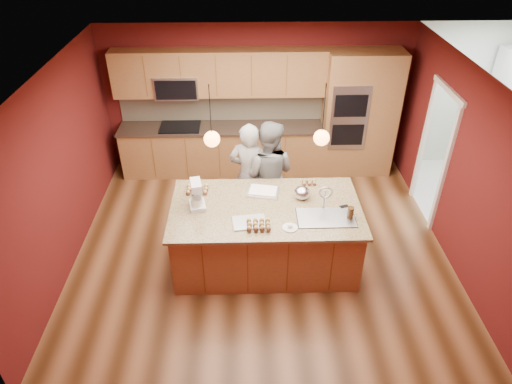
{
  "coord_description": "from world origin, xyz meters",
  "views": [
    {
      "loc": [
        -0.22,
        -5.38,
        4.58
      ],
      "look_at": [
        -0.08,
        -0.1,
        1.03
      ],
      "focal_mm": 32.0,
      "sensor_mm": 36.0,
      "label": 1
    }
  ],
  "objects_px": {
    "person_right": "(268,174)",
    "mixing_bowl": "(302,193)",
    "island": "(267,234)",
    "stand_mixer": "(197,196)",
    "person_left": "(249,175)"
  },
  "relations": [
    {
      "from": "person_right",
      "to": "mixing_bowl",
      "type": "bearing_deg",
      "value": 135.89
    },
    {
      "from": "person_right",
      "to": "mixing_bowl",
      "type": "relative_size",
      "value": 7.87
    },
    {
      "from": "island",
      "to": "person_right",
      "type": "xyz_separation_m",
      "value": [
        0.06,
        0.98,
        0.39
      ]
    },
    {
      "from": "person_right",
      "to": "mixing_bowl",
      "type": "xyz_separation_m",
      "value": [
        0.43,
        -0.78,
        0.16
      ]
    },
    {
      "from": "stand_mixer",
      "to": "mixing_bowl",
      "type": "xyz_separation_m",
      "value": [
        1.44,
        0.16,
        -0.08
      ]
    },
    {
      "from": "stand_mixer",
      "to": "mixing_bowl",
      "type": "distance_m",
      "value": 1.45
    },
    {
      "from": "island",
      "to": "mixing_bowl",
      "type": "relative_size",
      "value": 11.6
    },
    {
      "from": "person_right",
      "to": "island",
      "type": "bearing_deg",
      "value": 103.08
    },
    {
      "from": "mixing_bowl",
      "to": "island",
      "type": "bearing_deg",
      "value": -157.44
    },
    {
      "from": "stand_mixer",
      "to": "island",
      "type": "bearing_deg",
      "value": -13.39
    },
    {
      "from": "island",
      "to": "stand_mixer",
      "type": "xyz_separation_m",
      "value": [
        -0.94,
        0.04,
        0.64
      ]
    },
    {
      "from": "island",
      "to": "person_right",
      "type": "bearing_deg",
      "value": 86.31
    },
    {
      "from": "person_right",
      "to": "person_left",
      "type": "bearing_deg",
      "value": 16.77
    },
    {
      "from": "island",
      "to": "person_right",
      "type": "relative_size",
      "value": 1.47
    },
    {
      "from": "person_left",
      "to": "stand_mixer",
      "type": "distance_m",
      "value": 1.21
    }
  ]
}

